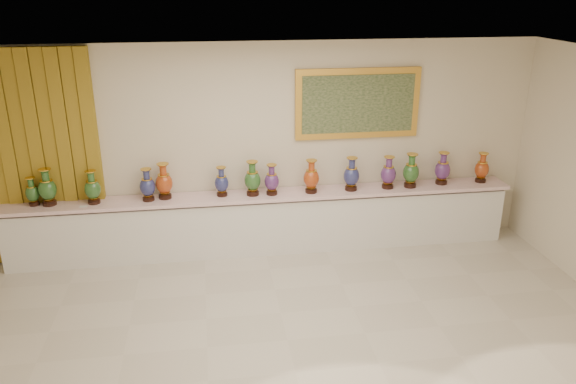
% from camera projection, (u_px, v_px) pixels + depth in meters
% --- Properties ---
extents(ground, '(8.00, 8.00, 0.00)m').
position_uv_depth(ground, '(288.00, 340.00, 6.25)').
color(ground, beige).
rests_on(ground, ground).
extents(room, '(8.00, 8.00, 8.00)m').
position_uv_depth(room, '(92.00, 150.00, 7.62)').
color(room, beige).
rests_on(room, ground).
extents(counter, '(7.28, 0.48, 0.90)m').
position_uv_depth(counter, '(265.00, 223.00, 8.19)').
color(counter, white).
rests_on(counter, ground).
extents(vase_0, '(0.21, 0.21, 0.40)m').
position_uv_depth(vase_0, '(32.00, 193.00, 7.55)').
color(vase_0, black).
rests_on(vase_0, counter).
extents(vase_1, '(0.25, 0.25, 0.51)m').
position_uv_depth(vase_1, '(47.00, 189.00, 7.54)').
color(vase_1, black).
rests_on(vase_1, counter).
extents(vase_2, '(0.27, 0.27, 0.47)m').
position_uv_depth(vase_2, '(93.00, 189.00, 7.60)').
color(vase_2, black).
rests_on(vase_2, counter).
extents(vase_3, '(0.22, 0.22, 0.46)m').
position_uv_depth(vase_3, '(147.00, 186.00, 7.70)').
color(vase_3, black).
rests_on(vase_3, counter).
extents(vase_4, '(0.30, 0.30, 0.51)m').
position_uv_depth(vase_4, '(164.00, 183.00, 7.77)').
color(vase_4, black).
rests_on(vase_4, counter).
extents(vase_5, '(0.24, 0.24, 0.43)m').
position_uv_depth(vase_5, '(222.00, 183.00, 7.88)').
color(vase_5, black).
rests_on(vase_5, counter).
extents(vase_6, '(0.29, 0.29, 0.50)m').
position_uv_depth(vase_6, '(253.00, 180.00, 7.89)').
color(vase_6, black).
rests_on(vase_6, counter).
extents(vase_7, '(0.23, 0.23, 0.45)m').
position_uv_depth(vase_7, '(272.00, 181.00, 7.92)').
color(vase_7, black).
rests_on(vase_7, counter).
extents(vase_8, '(0.26, 0.26, 0.49)m').
position_uv_depth(vase_8, '(311.00, 178.00, 7.99)').
color(vase_8, black).
rests_on(vase_8, counter).
extents(vase_9, '(0.29, 0.29, 0.49)m').
position_uv_depth(vase_9, '(351.00, 175.00, 8.09)').
color(vase_9, black).
rests_on(vase_9, counter).
extents(vase_10, '(0.28, 0.28, 0.48)m').
position_uv_depth(vase_10, '(388.00, 174.00, 8.17)').
color(vase_10, black).
rests_on(vase_10, counter).
extents(vase_11, '(0.28, 0.28, 0.51)m').
position_uv_depth(vase_11, '(411.00, 172.00, 8.21)').
color(vase_11, black).
rests_on(vase_11, counter).
extents(vase_12, '(0.25, 0.25, 0.49)m').
position_uv_depth(vase_12, '(442.00, 170.00, 8.34)').
color(vase_12, black).
rests_on(vase_12, counter).
extents(vase_13, '(0.24, 0.24, 0.45)m').
position_uv_depth(vase_13, '(482.00, 169.00, 8.42)').
color(vase_13, black).
rests_on(vase_13, counter).
extents(label_card, '(0.10, 0.06, 0.00)m').
position_uv_depth(label_card, '(84.00, 206.00, 7.56)').
color(label_card, white).
rests_on(label_card, counter).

